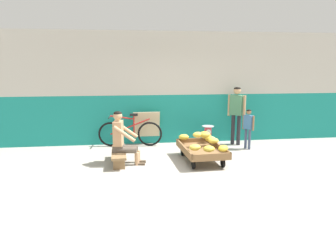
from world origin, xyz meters
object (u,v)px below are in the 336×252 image
(weighing_scale, at_px, (208,131))
(customer_adult, at_px, (237,109))
(vendor_seated, at_px, (122,138))
(customer_child, at_px, (248,125))
(shopping_bag, at_px, (209,147))
(banana_cart, at_px, (202,150))
(sign_board, at_px, (146,128))
(bicycle_near_left, at_px, (130,133))
(plastic_crate, at_px, (208,143))
(low_bench, at_px, (119,155))

(weighing_scale, distance_m, customer_adult, 1.05)
(vendor_seated, distance_m, customer_child, 3.22)
(vendor_seated, distance_m, shopping_bag, 2.21)
(banana_cart, distance_m, sign_board, 2.07)
(banana_cart, distance_m, weighing_scale, 1.09)
(banana_cart, relative_size, sign_board, 1.68)
(banana_cart, height_order, bicycle_near_left, bicycle_near_left)
(weighing_scale, height_order, bicycle_near_left, bicycle_near_left)
(customer_adult, distance_m, customer_child, 0.61)
(plastic_crate, xyz_separation_m, weighing_scale, (0.00, -0.00, 0.30))
(bicycle_near_left, bearing_deg, vendor_seated, -96.82)
(customer_child, distance_m, shopping_bag, 1.17)
(low_bench, xyz_separation_m, plastic_crate, (2.20, 0.95, -0.05))
(weighing_scale, distance_m, sign_board, 1.67)
(sign_board, height_order, shopping_bag, sign_board)
(customer_adult, height_order, shopping_bag, customer_adult)
(weighing_scale, xyz_separation_m, customer_child, (1.00, -0.13, 0.17))
(low_bench, bearing_deg, customer_adult, 23.24)
(banana_cart, distance_m, customer_adult, 1.97)
(weighing_scale, relative_size, bicycle_near_left, 0.18)
(vendor_seated, relative_size, weighing_scale, 3.80)
(sign_board, xyz_separation_m, customer_child, (2.49, -0.88, 0.19))
(shopping_bag, bearing_deg, customer_adult, 36.53)
(vendor_seated, distance_m, weighing_scale, 2.32)
(customer_adult, bearing_deg, weighing_scale, -157.02)
(vendor_seated, bearing_deg, shopping_bag, 17.63)
(banana_cart, distance_m, vendor_seated, 1.75)
(weighing_scale, height_order, customer_adult, customer_adult)
(bicycle_near_left, distance_m, customer_child, 3.02)
(vendor_seated, xyz_separation_m, plastic_crate, (2.11, 0.96, -0.42))
(sign_board, bearing_deg, vendor_seated, -110.00)
(shopping_bag, bearing_deg, banana_cart, -116.42)
(plastic_crate, relative_size, bicycle_near_left, 0.22)
(customer_child, bearing_deg, shopping_bag, -170.61)
(plastic_crate, xyz_separation_m, customer_adult, (0.85, 0.36, 0.80))
(low_bench, height_order, plastic_crate, plastic_crate)
(shopping_bag, bearing_deg, customer_child, 9.39)
(shopping_bag, bearing_deg, plastic_crate, 80.93)
(vendor_seated, bearing_deg, sign_board, 70.00)
(plastic_crate, bearing_deg, weighing_scale, -90.00)
(sign_board, bearing_deg, banana_cart, -57.85)
(vendor_seated, height_order, customer_child, vendor_seated)
(bicycle_near_left, bearing_deg, customer_child, -13.23)
(bicycle_near_left, bearing_deg, banana_cart, -45.25)
(banana_cart, height_order, vendor_seated, vendor_seated)
(low_bench, xyz_separation_m, customer_adult, (3.05, 1.31, 0.75))
(bicycle_near_left, bearing_deg, plastic_crate, -15.99)
(customer_child, xyz_separation_m, shopping_bag, (-1.04, -0.17, -0.50))
(plastic_crate, height_order, shopping_bag, plastic_crate)
(plastic_crate, height_order, customer_child, customer_child)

